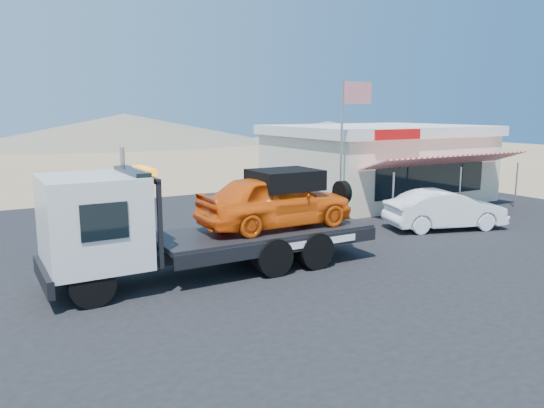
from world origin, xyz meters
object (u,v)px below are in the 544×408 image
object	(u,v)px
white_sedan	(445,210)
jerky_store	(376,162)
tow_truck	(209,216)
flagpole	(346,134)

from	to	relation	value
white_sedan	jerky_store	distance (m)	7.85
tow_truck	jerky_store	xyz separation A→B (m)	(13.17, 7.90, 0.26)
tow_truck	flagpole	bearing A→B (deg)	24.25
flagpole	white_sedan	bearing A→B (deg)	-44.17
white_sedan	flagpole	bearing A→B (deg)	63.34
flagpole	jerky_store	bearing A→B (deg)	38.79
tow_truck	flagpole	xyz separation A→B (m)	(7.60, 3.43, 2.04)
tow_truck	flagpole	size ratio (longest dim) A/B	1.60
tow_truck	white_sedan	bearing A→B (deg)	3.38
tow_truck	jerky_store	world-z (taller)	jerky_store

